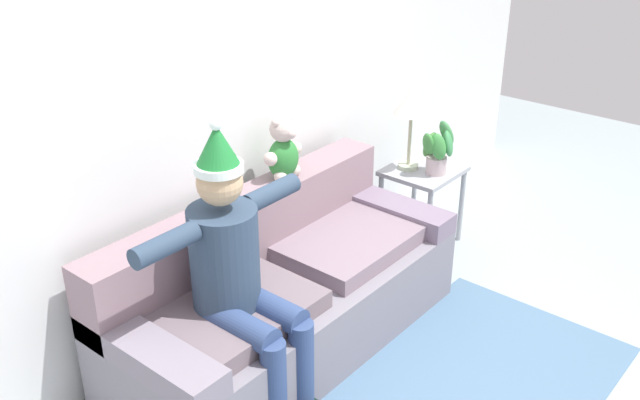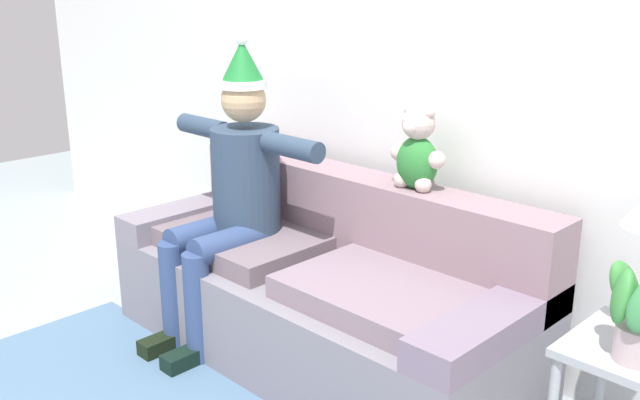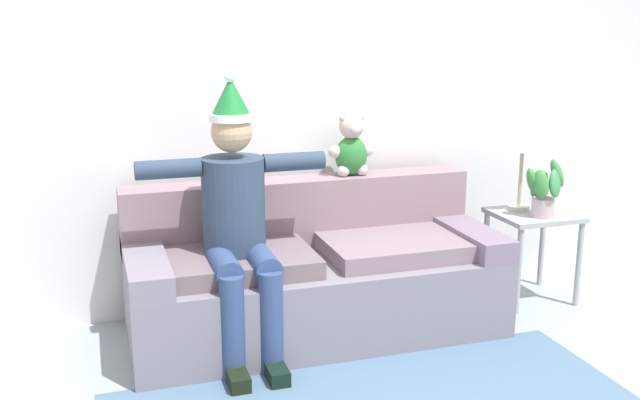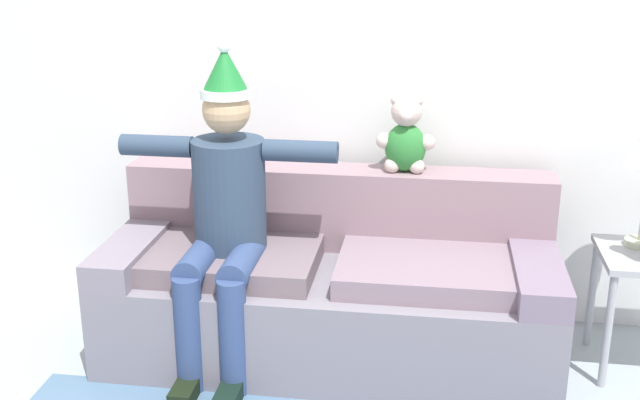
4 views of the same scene
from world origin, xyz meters
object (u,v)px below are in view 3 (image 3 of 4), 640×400
at_px(teddy_bear, 351,148).
at_px(side_table, 533,228).
at_px(table_lamp, 523,141).
at_px(person_seated, 237,216).
at_px(potted_plant, 544,189).
at_px(couch, 313,275).

bearing_deg(teddy_bear, side_table, -11.55).
relative_size(side_table, table_lamp, 1.02).
bearing_deg(side_table, table_lamp, 121.82).
distance_m(teddy_bear, table_lamp, 1.12).
xyz_separation_m(person_seated, teddy_bear, (0.80, 0.43, 0.25)).
relative_size(person_seated, potted_plant, 3.99).
height_order(couch, table_lamp, table_lamp).
bearing_deg(potted_plant, side_table, 83.91).
relative_size(couch, table_lamp, 3.71).
distance_m(person_seated, side_table, 2.00).
bearing_deg(table_lamp, person_seated, -171.50).
xyz_separation_m(person_seated, side_table, (1.97, 0.19, -0.29)).
height_order(couch, potted_plant, potted_plant).
bearing_deg(teddy_bear, couch, -141.12).
bearing_deg(potted_plant, table_lamp, 103.18).
bearing_deg(table_lamp, couch, -175.27).
height_order(person_seated, side_table, person_seated).
bearing_deg(person_seated, side_table, 5.62).
bearing_deg(couch, teddy_bear, 38.88).
distance_m(person_seated, potted_plant, 1.96).
height_order(person_seated, table_lamp, person_seated).
bearing_deg(potted_plant, teddy_bear, 163.49).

